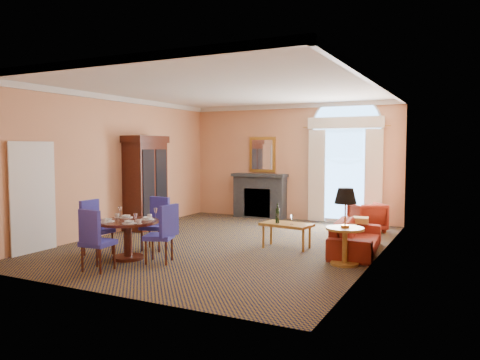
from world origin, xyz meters
The scene contains 12 objects.
ground centered at (0.00, 0.00, 0.00)m, with size 7.50×7.50×0.00m, color black.
room_envelope centered at (-0.03, 0.67, 2.51)m, with size 6.04×7.52×3.45m.
armoire centered at (-2.72, 0.70, 1.10)m, with size 0.66×1.16×2.29m.
dining_table centered at (-0.99, -2.02, 0.52)m, with size 1.11×1.11×0.90m.
dining_chair_north centered at (-1.04, -1.10, 0.58)m, with size 0.55×0.55×1.02m.
dining_chair_south centered at (-0.89, -2.96, 0.58)m, with size 0.50×0.51×1.02m.
dining_chair_east centered at (-0.23, -1.97, 0.58)m, with size 0.58×0.58×1.02m.
dining_chair_west centered at (-1.80, -2.02, 0.58)m, with size 0.48×0.48×1.02m.
sofa centered at (2.55, 0.36, 0.29)m, with size 2.00×0.78×0.58m, color maroon.
armchair centered at (2.28, 2.73, 0.34)m, with size 0.74×0.76×0.69m, color maroon.
coffee_table centered at (1.22, 0.11, 0.47)m, with size 1.06×0.69×0.89m.
side_table centered at (2.60, -0.69, 0.82)m, with size 0.65×0.65×1.29m.
Camera 1 is at (4.54, -8.53, 2.01)m, focal length 35.00 mm.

